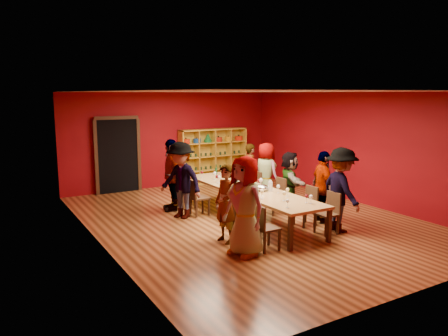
% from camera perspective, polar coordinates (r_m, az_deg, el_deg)
% --- Properties ---
extents(room_shell, '(7.10, 9.10, 3.04)m').
position_cam_1_polar(room_shell, '(10.16, 3.32, 1.45)').
color(room_shell, '#5D3218').
rests_on(room_shell, ground).
extents(tasting_table, '(1.10, 4.50, 0.75)m').
position_cam_1_polar(tasting_table, '(10.30, 3.27, -2.96)').
color(tasting_table, '#A47944').
rests_on(tasting_table, ground).
extents(doorway, '(1.40, 0.17, 2.30)m').
position_cam_1_polar(doorway, '(13.47, -13.75, 1.61)').
color(doorway, black).
rests_on(doorway, ground).
extents(shelving_unit, '(2.40, 0.40, 1.80)m').
position_cam_1_polar(shelving_unit, '(14.61, -1.50, 1.95)').
color(shelving_unit, gold).
rests_on(shelving_unit, ground).
extents(chair_person_left_0, '(0.42, 0.42, 0.89)m').
position_cam_1_polar(chair_person_left_0, '(8.36, 5.18, -7.46)').
color(chair_person_left_0, black).
rests_on(chair_person_left_0, ground).
extents(person_left_0, '(0.69, 1.00, 1.86)m').
position_cam_1_polar(person_left_0, '(8.01, 2.72, -4.98)').
color(person_left_0, '#161D3D').
rests_on(person_left_0, ground).
extents(chair_person_left_1, '(0.42, 0.42, 0.89)m').
position_cam_1_polar(chair_person_left_1, '(8.97, 2.31, -6.22)').
color(chair_person_left_1, black).
rests_on(chair_person_left_1, ground).
extents(person_left_1, '(0.50, 0.63, 1.58)m').
position_cam_1_polar(person_left_1, '(8.71, 0.23, -4.70)').
color(person_left_1, '#527FA9').
rests_on(person_left_1, ground).
extents(chair_person_left_3, '(0.42, 0.42, 0.89)m').
position_cam_1_polar(chair_person_left_3, '(10.69, -3.60, -3.61)').
color(chair_person_left_3, black).
rests_on(chair_person_left_3, ground).
extents(person_left_3, '(0.94, 1.28, 1.84)m').
position_cam_1_polar(person_left_3, '(10.43, -5.64, -1.61)').
color(person_left_3, '#516EA7').
rests_on(person_left_3, ground).
extents(chair_person_left_4, '(0.42, 0.42, 0.89)m').
position_cam_1_polar(chair_person_left_4, '(11.37, -5.33, -2.83)').
color(chair_person_left_4, black).
rests_on(chair_person_left_4, ground).
extents(person_left_4, '(0.74, 1.16, 1.83)m').
position_cam_1_polar(person_left_4, '(11.15, -6.86, -0.90)').
color(person_left_4, '#5176A8').
rests_on(person_left_4, ground).
extents(chair_person_right_0, '(0.42, 0.42, 0.89)m').
position_cam_1_polar(chair_person_right_0, '(9.59, 13.62, -5.44)').
color(chair_person_right_0, black).
rests_on(chair_person_right_0, ground).
extents(person_right_0, '(0.73, 1.26, 1.83)m').
position_cam_1_polar(person_right_0, '(9.71, 15.05, -2.78)').
color(person_right_0, '#6286C9').
rests_on(person_right_0, ground).
extents(chair_person_right_1, '(0.42, 0.42, 0.89)m').
position_cam_1_polar(chair_person_right_1, '(10.08, 10.90, -4.60)').
color(chair_person_right_1, black).
rests_on(chair_person_right_1, ground).
extents(person_right_1, '(0.74, 1.07, 1.67)m').
position_cam_1_polar(person_right_1, '(10.29, 12.78, -2.44)').
color(person_right_1, '#5175A7').
rests_on(person_right_1, ground).
extents(chair_person_right_2, '(0.42, 0.42, 0.89)m').
position_cam_1_polar(chair_person_right_2, '(10.93, 7.02, -3.37)').
color(chair_person_right_2, black).
rests_on(chair_person_right_2, ground).
extents(person_right_2, '(0.95, 1.46, 1.53)m').
position_cam_1_polar(person_right_2, '(11.09, 8.55, -1.79)').
color(person_right_2, '#46454A').
rests_on(person_right_2, ground).
extents(chair_person_right_3, '(0.42, 0.42, 0.89)m').
position_cam_1_polar(chair_person_right_3, '(11.77, 3.90, -2.38)').
color(chair_person_right_3, black).
rests_on(chair_person_right_3, ground).
extents(person_right_3, '(0.57, 0.87, 1.65)m').
position_cam_1_polar(person_right_3, '(11.93, 5.50, -0.64)').
color(person_right_3, '#CD8995').
rests_on(person_right_3, ground).
extents(chair_person_right_4, '(0.42, 0.42, 0.89)m').
position_cam_1_polar(chair_person_right_4, '(12.39, 1.92, -1.75)').
color(chair_person_right_4, black).
rests_on(chair_person_right_4, ground).
extents(person_right_4, '(0.61, 0.68, 1.54)m').
position_cam_1_polar(person_right_4, '(12.57, 3.56, -0.32)').
color(person_right_4, '#49494E').
rests_on(person_right_4, ground).
extents(wine_glass_0, '(0.09, 0.09, 0.22)m').
position_cam_1_polar(wine_glass_0, '(10.42, 4.85, -1.65)').
color(wine_glass_0, silver).
rests_on(wine_glass_0, tasting_table).
extents(wine_glass_1, '(0.08, 0.08, 0.21)m').
position_cam_1_polar(wine_glass_1, '(9.29, 4.98, -3.12)').
color(wine_glass_1, silver).
rests_on(wine_glass_1, tasting_table).
extents(wine_glass_2, '(0.08, 0.08, 0.19)m').
position_cam_1_polar(wine_glass_2, '(10.86, -0.64, -1.26)').
color(wine_glass_2, silver).
rests_on(wine_glass_2, tasting_table).
extents(wine_glass_3, '(0.07, 0.07, 0.19)m').
position_cam_1_polar(wine_glass_3, '(12.05, -0.38, -0.19)').
color(wine_glass_3, silver).
rests_on(wine_glass_3, tasting_table).
extents(wine_glass_4, '(0.09, 0.09, 0.21)m').
position_cam_1_polar(wine_glass_4, '(9.15, 7.87, -3.34)').
color(wine_glass_4, silver).
rests_on(wine_glass_4, tasting_table).
extents(wine_glass_5, '(0.07, 0.07, 0.18)m').
position_cam_1_polar(wine_glass_5, '(8.63, 8.30, -4.33)').
color(wine_glass_5, silver).
rests_on(wine_glass_5, tasting_table).
extents(wine_glass_6, '(0.09, 0.09, 0.21)m').
position_cam_1_polar(wine_glass_6, '(9.92, 2.18, -2.23)').
color(wine_glass_6, silver).
rests_on(wine_glass_6, tasting_table).
extents(wine_glass_7, '(0.08, 0.08, 0.19)m').
position_cam_1_polar(wine_glass_7, '(9.85, 7.10, -2.47)').
color(wine_glass_7, silver).
rests_on(wine_glass_7, tasting_table).
extents(wine_glass_8, '(0.08, 0.08, 0.19)m').
position_cam_1_polar(wine_glass_8, '(11.03, 2.70, -1.11)').
color(wine_glass_8, silver).
rests_on(wine_glass_8, tasting_table).
extents(wine_glass_9, '(0.08, 0.08, 0.19)m').
position_cam_1_polar(wine_glass_9, '(10.48, 4.56, -1.72)').
color(wine_glass_9, silver).
rests_on(wine_glass_9, tasting_table).
extents(wine_glass_10, '(0.07, 0.07, 0.18)m').
position_cam_1_polar(wine_glass_10, '(9.08, 10.73, -3.69)').
color(wine_glass_10, silver).
rests_on(wine_glass_10, tasting_table).
extents(wine_glass_11, '(0.08, 0.08, 0.19)m').
position_cam_1_polar(wine_glass_11, '(9.57, 8.30, -2.88)').
color(wine_glass_11, silver).
rests_on(wine_glass_11, tasting_table).
extents(wine_glass_12, '(0.09, 0.09, 0.22)m').
position_cam_1_polar(wine_glass_12, '(11.16, 2.05, -0.87)').
color(wine_glass_12, silver).
rests_on(wine_glass_12, tasting_table).
extents(wine_glass_13, '(0.08, 0.08, 0.20)m').
position_cam_1_polar(wine_glass_13, '(10.92, -0.92, -1.19)').
color(wine_glass_13, silver).
rests_on(wine_glass_13, tasting_table).
extents(wine_glass_14, '(0.07, 0.07, 0.18)m').
position_cam_1_polar(wine_glass_14, '(10.08, 1.46, -2.18)').
color(wine_glass_14, silver).
rests_on(wine_glass_14, tasting_table).
extents(wine_glass_15, '(0.07, 0.07, 0.18)m').
position_cam_1_polar(wine_glass_15, '(11.57, -2.91, -0.63)').
color(wine_glass_15, silver).
rests_on(wine_glass_15, tasting_table).
extents(wine_glass_16, '(0.07, 0.07, 0.19)m').
position_cam_1_polar(wine_glass_16, '(9.03, 11.30, -3.75)').
color(wine_glass_16, silver).
rests_on(wine_glass_16, tasting_table).
extents(wine_glass_17, '(0.08, 0.08, 0.21)m').
position_cam_1_polar(wine_glass_17, '(11.31, -1.22, -0.77)').
color(wine_glass_17, silver).
rests_on(wine_glass_17, tasting_table).
extents(wine_glass_18, '(0.09, 0.09, 0.22)m').
position_cam_1_polar(wine_glass_18, '(11.81, -0.20, -0.28)').
color(wine_glass_18, silver).
rests_on(wine_glass_18, tasting_table).
extents(wine_glass_19, '(0.09, 0.09, 0.21)m').
position_cam_1_polar(wine_glass_19, '(9.90, 4.19, -2.28)').
color(wine_glass_19, silver).
rests_on(wine_glass_19, tasting_table).
extents(spittoon_bowl, '(0.29, 0.29, 0.16)m').
position_cam_1_polar(spittoon_bowl, '(10.07, 5.00, -2.60)').
color(spittoon_bowl, '#B6B8BD').
rests_on(spittoon_bowl, tasting_table).
extents(carafe_a, '(0.13, 0.13, 0.28)m').
position_cam_1_polar(carafe_a, '(10.56, 1.79, -1.66)').
color(carafe_a, silver).
rests_on(carafe_a, tasting_table).
extents(carafe_b, '(0.12, 0.12, 0.26)m').
position_cam_1_polar(carafe_b, '(10.02, 6.07, -2.39)').
color(carafe_b, silver).
rests_on(carafe_b, tasting_table).
extents(wine_bottle, '(0.07, 0.07, 0.28)m').
position_cam_1_polar(wine_bottle, '(12.02, -1.04, -0.35)').
color(wine_bottle, '#123318').
rests_on(wine_bottle, tasting_table).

